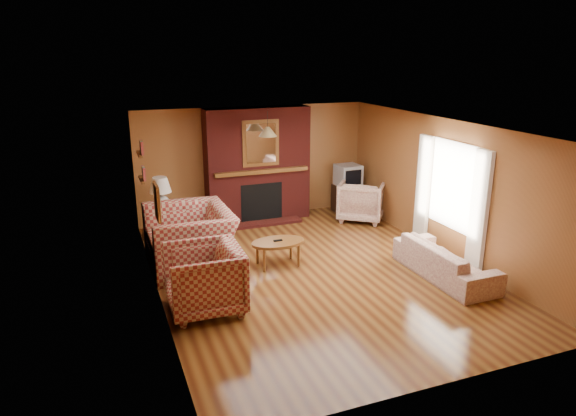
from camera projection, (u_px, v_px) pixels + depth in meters
name	position (u px, v px, depth m)	size (l,w,h in m)	color
floor	(314.00, 272.00, 8.49)	(6.50, 6.50, 0.00)	#4B2410
ceiling	(316.00, 127.00, 7.78)	(6.50, 6.50, 0.00)	white
wall_back	(254.00, 163.00, 11.04)	(6.50, 6.50, 0.00)	#925B2D
wall_front	(443.00, 286.00, 5.23)	(6.50, 6.50, 0.00)	#925B2D
wall_left	(154.00, 220.00, 7.28)	(6.50, 6.50, 0.00)	#925B2D
wall_right	(445.00, 188.00, 8.99)	(6.50, 6.50, 0.00)	#925B2D
fireplace	(258.00, 166.00, 10.80)	(2.20, 0.82, 2.40)	#521512
window_right	(450.00, 195.00, 8.82)	(0.10, 1.85, 2.00)	beige
bookshelf	(142.00, 162.00, 8.86)	(0.09, 0.55, 0.71)	brown
botanical_print	(157.00, 202.00, 6.92)	(0.05, 0.40, 0.50)	brown
pendant_light	(268.00, 132.00, 9.95)	(0.36, 0.36, 0.48)	black
plaid_loveseat	(190.00, 239.00, 8.56)	(1.54, 1.35, 1.00)	maroon
plaid_armchair	(204.00, 279.00, 7.11)	(1.01, 1.04, 0.95)	maroon
floral_sofa	(445.00, 260.00, 8.23)	(1.91, 0.75, 0.56)	beige
floral_armchair	(362.00, 200.00, 11.00)	(0.92, 0.94, 0.86)	beige
coffee_table	(278.00, 244.00, 8.64)	(0.91, 0.57, 0.46)	brown
side_table	(163.00, 226.00, 9.88)	(0.41, 0.41, 0.55)	brown
table_lamp	(161.00, 193.00, 9.68)	(0.41, 0.41, 0.68)	silver
tv_stand	(347.00, 198.00, 11.60)	(0.56, 0.51, 0.61)	black
crt_tv	(348.00, 175.00, 11.43)	(0.53, 0.53, 0.47)	#9EA1A6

